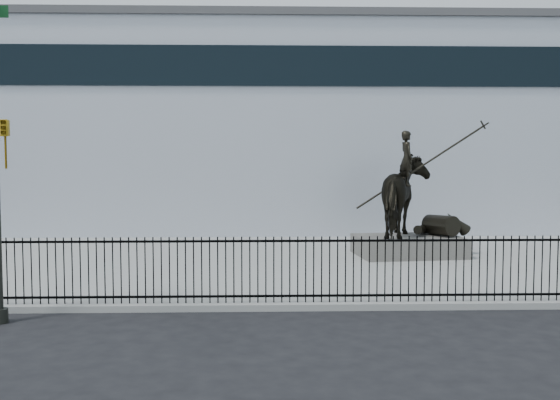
{
  "coord_description": "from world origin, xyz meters",
  "views": [
    {
      "loc": [
        -1.59,
        -13.32,
        3.49
      ],
      "look_at": [
        -0.99,
        6.0,
        2.14
      ],
      "focal_mm": 42.0,
      "sensor_mm": 36.0,
      "label": 1
    }
  ],
  "objects": [
    {
      "name": "building",
      "position": [
        0.0,
        20.0,
        4.5
      ],
      "size": [
        44.0,
        14.0,
        9.0
      ],
      "primitive_type": "cube",
      "color": "white",
      "rests_on": "ground"
    },
    {
      "name": "picket_fence",
      "position": [
        0.0,
        1.25,
        0.9
      ],
      "size": [
        22.1,
        0.1,
        1.5
      ],
      "color": "black",
      "rests_on": "plaza"
    },
    {
      "name": "statue_plinth",
      "position": [
        3.33,
        8.0,
        0.47
      ],
      "size": [
        3.61,
        2.68,
        0.63
      ],
      "primitive_type": "cube",
      "rotation": [
        0.0,
        0.0,
        0.11
      ],
      "color": "#4F4D48",
      "rests_on": "plaza"
    },
    {
      "name": "equestrian_statue",
      "position": [
        3.39,
        8.0,
        2.11
      ],
      "size": [
        4.3,
        2.91,
        3.66
      ],
      "rotation": [
        0.0,
        0.0,
        0.11
      ],
      "color": "black",
      "rests_on": "statue_plinth"
    },
    {
      "name": "plaza",
      "position": [
        0.0,
        7.0,
        0.07
      ],
      "size": [
        30.0,
        12.0,
        0.15
      ],
      "primitive_type": "cube",
      "color": "gray",
      "rests_on": "ground"
    },
    {
      "name": "ground",
      "position": [
        0.0,
        0.0,
        0.0
      ],
      "size": [
        120.0,
        120.0,
        0.0
      ],
      "primitive_type": "plane",
      "color": "black",
      "rests_on": "ground"
    }
  ]
}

